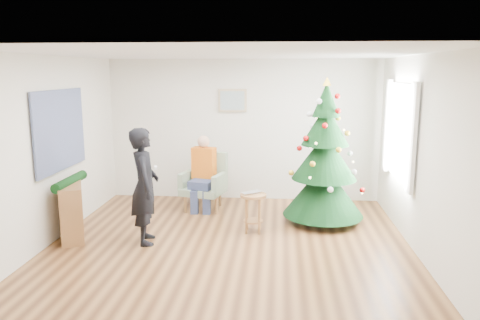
# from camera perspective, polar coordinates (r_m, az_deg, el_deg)

# --- Properties ---
(floor) EXTENTS (5.00, 5.00, 0.00)m
(floor) POSITION_cam_1_polar(r_m,az_deg,el_deg) (6.59, -1.34, -10.42)
(floor) COLOR brown
(floor) RESTS_ON ground
(ceiling) EXTENTS (5.00, 5.00, 0.00)m
(ceiling) POSITION_cam_1_polar(r_m,az_deg,el_deg) (6.14, -1.45, 12.82)
(ceiling) COLOR white
(ceiling) RESTS_ON wall_back
(wall_back) EXTENTS (5.00, 0.00, 5.00)m
(wall_back) POSITION_cam_1_polar(r_m,az_deg,el_deg) (8.70, 0.42, 3.65)
(wall_back) COLOR silver
(wall_back) RESTS_ON floor
(wall_front) EXTENTS (5.00, 0.00, 5.00)m
(wall_front) POSITION_cam_1_polar(r_m,az_deg,el_deg) (3.82, -5.52, -5.75)
(wall_front) COLOR silver
(wall_front) RESTS_ON floor
(wall_left) EXTENTS (0.00, 5.00, 5.00)m
(wall_left) POSITION_cam_1_polar(r_m,az_deg,el_deg) (6.96, -22.30, 1.04)
(wall_left) COLOR silver
(wall_left) RESTS_ON floor
(wall_right) EXTENTS (0.00, 5.00, 5.00)m
(wall_right) POSITION_cam_1_polar(r_m,az_deg,el_deg) (6.46, 21.24, 0.40)
(wall_right) COLOR silver
(wall_right) RESTS_ON floor
(window_panel) EXTENTS (0.04, 1.30, 1.40)m
(window_panel) POSITION_cam_1_polar(r_m,az_deg,el_deg) (7.38, 18.98, 3.34)
(window_panel) COLOR white
(window_panel) RESTS_ON wall_right
(curtains) EXTENTS (0.05, 1.75, 1.50)m
(curtains) POSITION_cam_1_polar(r_m,az_deg,el_deg) (7.37, 18.76, 3.35)
(curtains) COLOR white
(curtains) RESTS_ON wall_right
(christmas_tree) EXTENTS (1.27, 1.27, 2.30)m
(christmas_tree) POSITION_cam_1_polar(r_m,az_deg,el_deg) (7.43, 10.25, 0.18)
(christmas_tree) COLOR #3F2816
(christmas_tree) RESTS_ON floor
(stool) EXTENTS (0.39, 0.39, 0.59)m
(stool) POSITION_cam_1_polar(r_m,az_deg,el_deg) (7.03, 1.61, -6.44)
(stool) COLOR brown
(stool) RESTS_ON floor
(laptop) EXTENTS (0.38, 0.36, 0.03)m
(laptop) POSITION_cam_1_polar(r_m,az_deg,el_deg) (6.95, 1.63, -4.07)
(laptop) COLOR silver
(laptop) RESTS_ON stool
(armchair) EXTENTS (0.83, 0.80, 0.98)m
(armchair) POSITION_cam_1_polar(r_m,az_deg,el_deg) (8.23, -4.34, -3.47)
(armchair) COLOR gray
(armchair) RESTS_ON floor
(seated_person) EXTENTS (0.47, 0.62, 1.28)m
(seated_person) POSITION_cam_1_polar(r_m,az_deg,el_deg) (8.11, -4.54, -1.52)
(seated_person) COLOR navy
(seated_person) RESTS_ON armchair
(standing_man) EXTENTS (0.54, 0.68, 1.63)m
(standing_man) POSITION_cam_1_polar(r_m,az_deg,el_deg) (6.62, -11.55, -3.13)
(standing_man) COLOR black
(standing_man) RESTS_ON floor
(game_controller) EXTENTS (0.07, 0.13, 0.04)m
(game_controller) POSITION_cam_1_polar(r_m,az_deg,el_deg) (6.48, -10.24, -0.92)
(game_controller) COLOR white
(game_controller) RESTS_ON standing_man
(console) EXTENTS (0.68, 1.04, 0.80)m
(console) POSITION_cam_1_polar(r_m,az_deg,el_deg) (7.27, -19.82, -5.68)
(console) COLOR brown
(console) RESTS_ON floor
(garland) EXTENTS (0.14, 0.90, 0.14)m
(garland) POSITION_cam_1_polar(r_m,az_deg,el_deg) (7.17, -20.03, -2.46)
(garland) COLOR black
(garland) RESTS_ON console
(tapestry) EXTENTS (0.03, 1.50, 1.15)m
(tapestry) POSITION_cam_1_polar(r_m,az_deg,el_deg) (7.18, -21.07, 3.41)
(tapestry) COLOR black
(tapestry) RESTS_ON wall_left
(framed_picture) EXTENTS (0.52, 0.05, 0.42)m
(framed_picture) POSITION_cam_1_polar(r_m,az_deg,el_deg) (8.63, -0.93, 7.26)
(framed_picture) COLOR tan
(framed_picture) RESTS_ON wall_back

